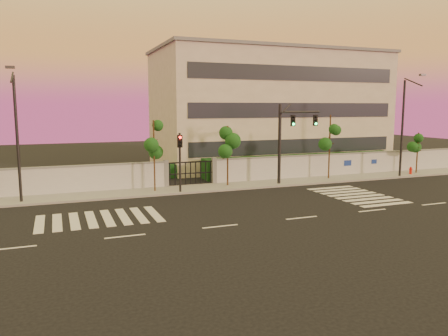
{
  "coord_description": "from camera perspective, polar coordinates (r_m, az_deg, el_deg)",
  "views": [
    {
      "loc": [
        -12.96,
        -21.11,
        6.31
      ],
      "look_at": [
        -2.46,
        6.0,
        2.23
      ],
      "focal_mm": 35.0,
      "sensor_mm": 36.0,
      "label": 1
    }
  ],
  "objects": [
    {
      "name": "perimeter_wall",
      "position": [
        35.98,
        0.36,
        -0.39
      ],
      "size": [
        60.0,
        0.36,
        2.2
      ],
      "color": "#B0B3B8",
      "rests_on": "ground"
    },
    {
      "name": "street_tree_d",
      "position": [
        34.28,
        0.51,
        3.39
      ],
      "size": [
        1.61,
        1.28,
        4.84
      ],
      "color": "#382314",
      "rests_on": "ground"
    },
    {
      "name": "road_markings",
      "position": [
        28.07,
        3.34,
        -5.01
      ],
      "size": [
        57.0,
        7.62,
        0.02
      ],
      "color": "silver",
      "rests_on": "ground"
    },
    {
      "name": "traffic_signal_main",
      "position": [
        35.71,
        8.46,
        4.4
      ],
      "size": [
        4.09,
        1.17,
        6.54
      ],
      "rotation": [
        0.0,
        0.0,
        0.26
      ],
      "color": "black",
      "rests_on": "ground"
    },
    {
      "name": "street_tree_c",
      "position": [
        32.29,
        -9.12,
        3.67
      ],
      "size": [
        1.39,
        1.11,
        5.36
      ],
      "color": "#382314",
      "rests_on": "ground"
    },
    {
      "name": "ground",
      "position": [
        25.57,
        10.11,
        -6.44
      ],
      "size": [
        120.0,
        120.0,
        0.0
      ],
      "primitive_type": "plane",
      "color": "black",
      "rests_on": "ground"
    },
    {
      "name": "street_tree_e",
      "position": [
        38.71,
        13.69,
        4.56
      ],
      "size": [
        1.55,
        1.23,
        5.64
      ],
      "color": "#382314",
      "rests_on": "ground"
    },
    {
      "name": "hedge_row",
      "position": [
        38.93,
        0.33,
        -0.13
      ],
      "size": [
        41.0,
        4.25,
        1.8
      ],
      "color": "black",
      "rests_on": "ground"
    },
    {
      "name": "streetlight_west",
      "position": [
        30.99,
        -25.46,
        4.25
      ],
      "size": [
        0.52,
        2.1,
        8.72
      ],
      "color": "black",
      "rests_on": "ground"
    },
    {
      "name": "fire_hydrant",
      "position": [
        43.88,
        23.19,
        -0.39
      ],
      "size": [
        0.33,
        0.31,
        0.83
      ],
      "rotation": [
        0.0,
        0.0,
        0.38
      ],
      "color": "red",
      "rests_on": "ground"
    },
    {
      "name": "institutional_building",
      "position": [
        48.37,
        5.88,
        7.76
      ],
      "size": [
        24.4,
        12.4,
        12.25
      ],
      "color": "#BEB5A0",
      "rests_on": "ground"
    },
    {
      "name": "traffic_signal_secondary",
      "position": [
        31.79,
        -5.78,
        1.65
      ],
      "size": [
        0.35,
        0.34,
        4.45
      ],
      "rotation": [
        0.0,
        0.0,
        -0.14
      ],
      "color": "black",
      "rests_on": "ground"
    },
    {
      "name": "sidewalk",
      "position": [
        34.73,
        1.1,
        -2.36
      ],
      "size": [
        60.0,
        3.0,
        0.15
      ],
      "primitive_type": "cube",
      "color": "gray",
      "rests_on": "ground"
    },
    {
      "name": "streetlight_east",
      "position": [
        41.88,
        22.47,
        5.43
      ],
      "size": [
        0.54,
        2.18,
        9.04
      ],
      "color": "black",
      "rests_on": "ground"
    },
    {
      "name": "street_tree_f",
      "position": [
        44.87,
        24.0,
        2.93
      ],
      "size": [
        1.52,
        1.21,
        3.93
      ],
      "color": "#382314",
      "rests_on": "ground"
    }
  ]
}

